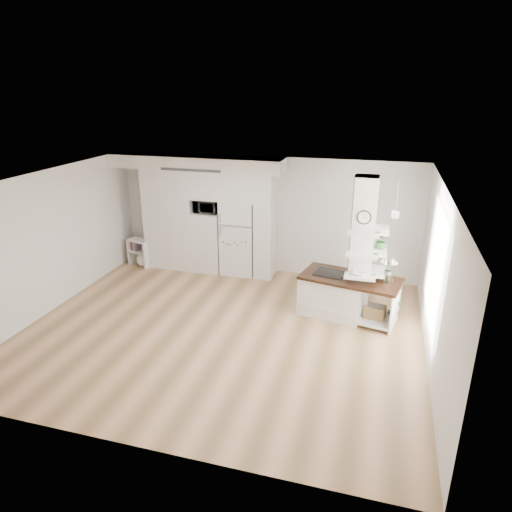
{
  "coord_description": "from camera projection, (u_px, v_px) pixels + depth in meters",
  "views": [
    {
      "loc": [
        2.57,
        -6.85,
        4.16
      ],
      "look_at": [
        0.38,
        0.9,
        1.14
      ],
      "focal_mm": 32.0,
      "sensor_mm": 36.0,
      "label": 1
    }
  ],
  "objects": [
    {
      "name": "window",
      "position": [
        435.0,
        266.0,
        7.15
      ],
      "size": [
        0.0,
        2.4,
        2.4
      ],
      "primitive_type": "plane",
      "rotation": [
        1.57,
        0.0,
        -1.57
      ],
      "color": "white",
      "rests_on": "room"
    },
    {
      "name": "kitchen_island",
      "position": [
        339.0,
        294.0,
        8.69
      ],
      "size": [
        1.96,
        1.21,
        1.39
      ],
      "rotation": [
        0.0,
        0.0,
        -0.2
      ],
      "color": "silver",
      "rests_on": "floor"
    },
    {
      "name": "room",
      "position": [
        220.0,
        232.0,
        7.64
      ],
      "size": [
        7.04,
        6.04,
        2.72
      ],
      "color": "white",
      "rests_on": "ground"
    },
    {
      "name": "shelf_plant",
      "position": [
        381.0,
        241.0,
        8.26
      ],
      "size": [
        0.27,
        0.23,
        0.3
      ],
      "primitive_type": "imported",
      "color": "#28652D",
      "rests_on": "column"
    },
    {
      "name": "bookshelf",
      "position": [
        141.0,
        254.0,
        11.14
      ],
      "size": [
        0.63,
        0.45,
        0.67
      ],
      "rotation": [
        0.0,
        0.0,
        -0.26
      ],
      "color": "silver",
      "rests_on": "floor"
    },
    {
      "name": "cabinet_wall",
      "position": [
        201.0,
        208.0,
        10.54
      ],
      "size": [
        4.0,
        0.71,
        2.7
      ],
      "color": "silver",
      "rests_on": "floor"
    },
    {
      "name": "decor_bowl",
      "position": [
        359.0,
        274.0,
        8.17
      ],
      "size": [
        0.22,
        0.22,
        0.05
      ],
      "primitive_type": "imported",
      "color": "white",
      "rests_on": "column"
    },
    {
      "name": "floor_plant_a",
      "position": [
        395.0,
        310.0,
        8.53
      ],
      "size": [
        0.27,
        0.23,
        0.44
      ],
      "primitive_type": "imported",
      "rotation": [
        0.0,
        0.0,
        0.14
      ],
      "color": "#28652D",
      "rests_on": "floor"
    },
    {
      "name": "microwave",
      "position": [
        207.0,
        206.0,
        10.43
      ],
      "size": [
        0.54,
        0.37,
        0.3
      ],
      "primitive_type": "imported",
      "color": "#2D2D2D",
      "rests_on": "cabinet_wall"
    },
    {
      "name": "floor",
      "position": [
        222.0,
        329.0,
        8.29
      ],
      "size": [
        7.0,
        6.0,
        0.01
      ],
      "primitive_type": "cube",
      "color": "tan",
      "rests_on": "ground"
    },
    {
      "name": "floor_plant_b",
      "position": [
        347.0,
        309.0,
        8.53
      ],
      "size": [
        0.34,
        0.34,
        0.48
      ],
      "primitive_type": "imported",
      "rotation": [
        0.0,
        0.0,
        -0.31
      ],
      "color": "#28652D",
      "rests_on": "floor"
    },
    {
      "name": "pendant_light",
      "position": [
        323.0,
        222.0,
        7.25
      ],
      "size": [
        0.12,
        0.12,
        0.1
      ],
      "primitive_type": "cylinder",
      "color": "white",
      "rests_on": "room"
    },
    {
      "name": "refrigerator",
      "position": [
        239.0,
        237.0,
        10.54
      ],
      "size": [
        0.78,
        0.69,
        1.75
      ],
      "color": "white",
      "rests_on": "floor"
    },
    {
      "name": "column",
      "position": [
        366.0,
        251.0,
        8.23
      ],
      "size": [
        0.69,
        0.9,
        2.7
      ],
      "color": "silver",
      "rests_on": "floor"
    }
  ]
}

